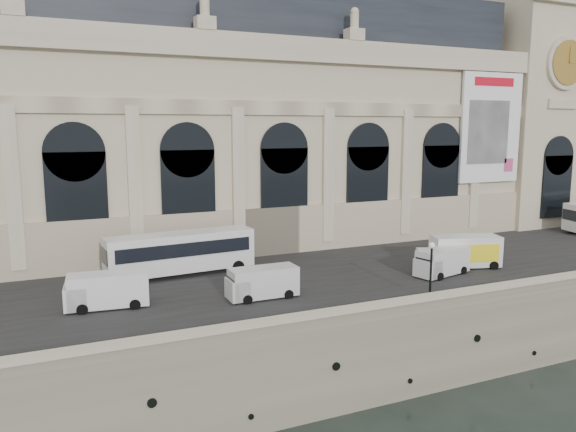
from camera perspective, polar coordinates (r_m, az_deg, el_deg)
name	(u,v)px	position (r m, az deg, el deg)	size (l,w,h in m)	color
ground	(453,389)	(45.15, 16.46, -16.46)	(260.00, 260.00, 0.00)	black
quay	(271,253)	(72.73, -1.69, -3.77)	(160.00, 70.00, 6.00)	gray
street	(356,267)	(53.78, 6.97, -5.14)	(160.00, 24.00, 0.06)	#2D2D2D
parapet	(452,300)	(43.18, 16.33, -8.22)	(160.00, 1.40, 1.21)	gray
museum	(236,122)	(64.91, -5.28, 9.53)	(69.00, 18.70, 29.10)	beige
clock_pavilion	(520,95)	(84.72, 22.47, 11.28)	(13.00, 14.72, 36.70)	beige
bus_left	(181,252)	(50.78, -10.85, -3.60)	(13.35, 3.93, 3.88)	silver
van_a	(103,291)	(43.42, -18.28, -7.23)	(6.07, 2.93, 2.61)	white
van_b	(259,283)	(43.61, -2.93, -6.82)	(5.49, 2.32, 2.44)	silver
van_c	(440,262)	(51.83, 15.21, -4.55)	(5.84, 3.31, 2.45)	silver
box_truck	(461,252)	(55.28, 17.15, -3.50)	(7.91, 4.57, 3.04)	silver
lamp_right	(431,272)	(44.04, 14.31, -5.54)	(0.47, 0.47, 4.59)	black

